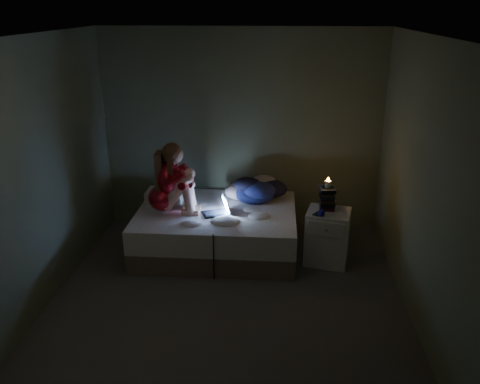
# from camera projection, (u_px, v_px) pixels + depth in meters

# --- Properties ---
(floor) EXTENTS (3.60, 3.80, 0.02)m
(floor) POSITION_uv_depth(u_px,v_px,m) (228.00, 299.00, 5.16)
(floor) COLOR #4D4642
(floor) RESTS_ON ground
(ceiling) EXTENTS (3.60, 3.80, 0.02)m
(ceiling) POSITION_uv_depth(u_px,v_px,m) (225.00, 34.00, 4.23)
(ceiling) COLOR silver
(ceiling) RESTS_ON ground
(wall_back) EXTENTS (3.60, 0.02, 2.60)m
(wall_back) POSITION_uv_depth(u_px,v_px,m) (241.00, 131.00, 6.47)
(wall_back) COLOR #58634A
(wall_back) RESTS_ON ground
(wall_front) EXTENTS (3.60, 0.02, 2.60)m
(wall_front) POSITION_uv_depth(u_px,v_px,m) (194.00, 287.00, 2.91)
(wall_front) COLOR #58634A
(wall_front) RESTS_ON ground
(wall_left) EXTENTS (0.02, 3.80, 2.60)m
(wall_left) POSITION_uv_depth(u_px,v_px,m) (40.00, 175.00, 4.82)
(wall_left) COLOR #58634A
(wall_left) RESTS_ON ground
(wall_right) EXTENTS (0.02, 3.80, 2.60)m
(wall_right) POSITION_uv_depth(u_px,v_px,m) (423.00, 185.00, 4.56)
(wall_right) COLOR #58634A
(wall_right) RESTS_ON ground
(bed) EXTENTS (1.89, 1.42, 0.52)m
(bed) POSITION_uv_depth(u_px,v_px,m) (217.00, 230.00, 6.10)
(bed) COLOR #B7B4B0
(bed) RESTS_ON ground
(pillow) EXTENTS (0.45, 0.32, 0.13)m
(pillow) POSITION_uv_depth(u_px,v_px,m) (165.00, 195.00, 6.30)
(pillow) COLOR white
(pillow) RESTS_ON bed
(woman) EXTENTS (0.55, 0.37, 0.85)m
(woman) POSITION_uv_depth(u_px,v_px,m) (162.00, 178.00, 5.81)
(woman) COLOR maroon
(woman) RESTS_ON bed
(laptop) EXTENTS (0.37, 0.32, 0.22)m
(laptop) POSITION_uv_depth(u_px,v_px,m) (216.00, 206.00, 5.85)
(laptop) COLOR black
(laptop) RESTS_ON bed
(clothes_pile) EXTENTS (0.62, 0.53, 0.33)m
(clothes_pile) POSITION_uv_depth(u_px,v_px,m) (254.00, 188.00, 6.23)
(clothes_pile) COLOR #0D1D47
(clothes_pile) RESTS_ON bed
(nightstand) EXTENTS (0.56, 0.52, 0.64)m
(nightstand) POSITION_uv_depth(u_px,v_px,m) (327.00, 237.00, 5.78)
(nightstand) COLOR beige
(nightstand) RESTS_ON ground
(book_stack) EXTENTS (0.19, 0.25, 0.28)m
(book_stack) POSITION_uv_depth(u_px,v_px,m) (327.00, 197.00, 5.70)
(book_stack) COLOR black
(book_stack) RESTS_ON nightstand
(candle) EXTENTS (0.07, 0.07, 0.08)m
(candle) POSITION_uv_depth(u_px,v_px,m) (328.00, 182.00, 5.64)
(candle) COLOR beige
(candle) RESTS_ON book_stack
(phone) EXTENTS (0.12, 0.16, 0.01)m
(phone) POSITION_uv_depth(u_px,v_px,m) (320.00, 214.00, 5.57)
(phone) COLOR black
(phone) RESTS_ON nightstand
(blue_orb) EXTENTS (0.08, 0.08, 0.08)m
(blue_orb) POSITION_uv_depth(u_px,v_px,m) (325.00, 214.00, 5.50)
(blue_orb) COLOR navy
(blue_orb) RESTS_ON nightstand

